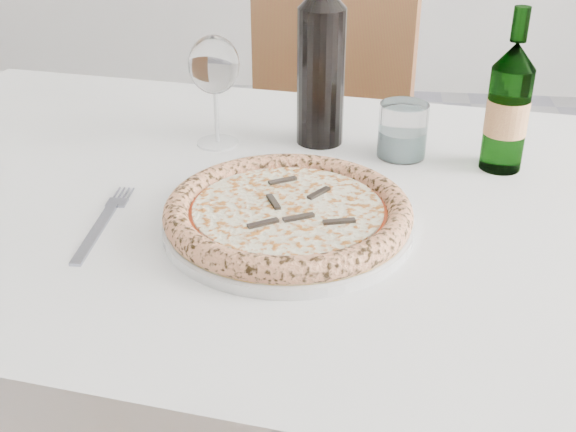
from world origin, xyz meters
name	(u,v)px	position (x,y,z in m)	size (l,w,h in m)	color
dining_table	(296,247)	(-0.19, 0.18, 0.67)	(1.61, 1.08, 0.76)	brown
chair_far	(315,146)	(-0.22, 0.91, 0.53)	(0.51, 0.51, 0.93)	brown
plate	(288,224)	(-0.19, 0.08, 0.76)	(0.32, 0.32, 0.02)	silver
pizza	(288,212)	(-0.19, 0.08, 0.78)	(0.32, 0.32, 0.03)	tan
fork	(102,223)	(-0.43, 0.07, 0.76)	(0.03, 0.22, 0.00)	gray
wine_glass	(214,68)	(-0.34, 0.36, 0.88)	(0.08, 0.08, 0.18)	white
tumbler	(402,134)	(-0.04, 0.34, 0.79)	(0.08, 0.08, 0.09)	silver
beer_bottle	(508,107)	(0.11, 0.31, 0.85)	(0.06, 0.06, 0.24)	#31662B
wine_bottle	(321,63)	(-0.17, 0.39, 0.89)	(0.08, 0.08, 0.31)	black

